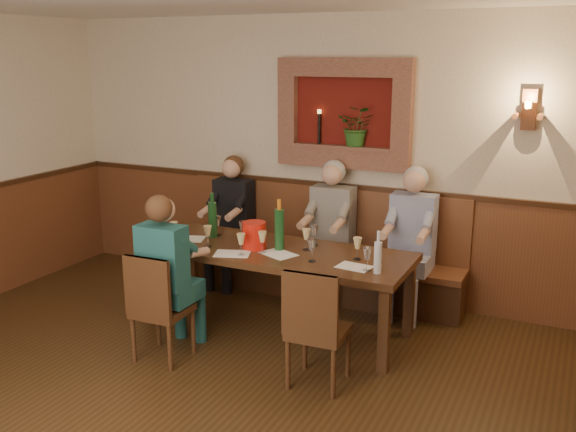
# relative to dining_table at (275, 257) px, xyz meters

# --- Properties ---
(room_shell) EXTENTS (6.04, 6.04, 2.82)m
(room_shell) POSITION_rel_dining_table_xyz_m (0.00, -1.85, 1.21)
(room_shell) COLOR #C3B193
(room_shell) RESTS_ON ground
(wainscoting) EXTENTS (6.02, 6.02, 1.15)m
(wainscoting) POSITION_rel_dining_table_xyz_m (0.00, -1.85, -0.09)
(wainscoting) COLOR brown
(wainscoting) RESTS_ON ground
(wall_niche) EXTENTS (1.36, 0.30, 1.06)m
(wall_niche) POSITION_rel_dining_table_xyz_m (0.24, 1.09, 1.13)
(wall_niche) COLOR #5E130D
(wall_niche) RESTS_ON ground
(wall_sconce) EXTENTS (0.25, 0.20, 0.35)m
(wall_sconce) POSITION_rel_dining_table_xyz_m (1.90, 1.08, 1.27)
(wall_sconce) COLOR brown
(wall_sconce) RESTS_ON ground
(dining_table) EXTENTS (2.40, 0.90, 0.75)m
(dining_table) POSITION_rel_dining_table_xyz_m (0.00, 0.00, 0.00)
(dining_table) COLOR #382310
(dining_table) RESTS_ON ground
(bench) EXTENTS (3.00, 0.45, 1.11)m
(bench) POSITION_rel_dining_table_xyz_m (0.00, 0.94, -0.35)
(bench) COLOR #381E0F
(bench) RESTS_ON ground
(chair_near_left) EXTENTS (0.42, 0.42, 0.91)m
(chair_near_left) POSITION_rel_dining_table_xyz_m (-0.57, -0.92, -0.41)
(chair_near_left) COLOR #382310
(chair_near_left) RESTS_ON ground
(chair_near_right) EXTENTS (0.43, 0.43, 0.93)m
(chair_near_right) POSITION_rel_dining_table_xyz_m (0.73, -0.77, -0.40)
(chair_near_right) COLOR #382310
(chair_near_right) RESTS_ON ground
(person_bench_left) EXTENTS (0.40, 0.49, 1.38)m
(person_bench_left) POSITION_rel_dining_table_xyz_m (-0.95, 0.84, -0.10)
(person_bench_left) COLOR black
(person_bench_left) RESTS_ON ground
(person_bench_mid) EXTENTS (0.42, 0.51, 1.42)m
(person_bench_mid) POSITION_rel_dining_table_xyz_m (0.18, 0.84, -0.09)
(person_bench_mid) COLOR #595551
(person_bench_mid) RESTS_ON ground
(person_bench_right) EXTENTS (0.42, 0.51, 1.42)m
(person_bench_right) POSITION_rel_dining_table_xyz_m (0.98, 0.84, -0.09)
(person_bench_right) COLOR navy
(person_bench_right) RESTS_ON ground
(person_chair_front) EXTENTS (0.39, 0.48, 1.36)m
(person_chair_front) POSITION_rel_dining_table_xyz_m (-0.57, -0.78, -0.12)
(person_chair_front) COLOR #16364E
(person_chair_front) RESTS_ON ground
(spittoon_bucket) EXTENTS (0.27, 0.27, 0.24)m
(spittoon_bucket) POSITION_rel_dining_table_xyz_m (-0.18, -0.05, 0.19)
(spittoon_bucket) COLOR red
(spittoon_bucket) RESTS_ON dining_table
(wine_bottle_green_a) EXTENTS (0.10, 0.10, 0.45)m
(wine_bottle_green_a) POSITION_rel_dining_table_xyz_m (0.04, 0.00, 0.27)
(wine_bottle_green_a) COLOR #19471E
(wine_bottle_green_a) RESTS_ON dining_table
(wine_bottle_green_b) EXTENTS (0.10, 0.10, 0.42)m
(wine_bottle_green_b) POSITION_rel_dining_table_xyz_m (-0.69, 0.09, 0.25)
(wine_bottle_green_b) COLOR #19471E
(wine_bottle_green_b) RESTS_ON dining_table
(water_bottle) EXTENTS (0.06, 0.06, 0.34)m
(water_bottle) POSITION_rel_dining_table_xyz_m (1.00, -0.22, 0.21)
(water_bottle) COLOR silver
(water_bottle) RESTS_ON dining_table
(tasting_sheet_a) EXTENTS (0.36, 0.31, 0.00)m
(tasting_sheet_a) POSITION_rel_dining_table_xyz_m (-0.88, -0.06, 0.08)
(tasting_sheet_a) COLOR white
(tasting_sheet_a) RESTS_ON dining_table
(tasting_sheet_b) EXTENTS (0.36, 0.32, 0.00)m
(tasting_sheet_b) POSITION_rel_dining_table_xyz_m (0.09, -0.11, 0.08)
(tasting_sheet_b) COLOR white
(tasting_sheet_b) RESTS_ON dining_table
(tasting_sheet_c) EXTENTS (0.29, 0.23, 0.00)m
(tasting_sheet_c) POSITION_rel_dining_table_xyz_m (0.79, -0.16, 0.08)
(tasting_sheet_c) COLOR white
(tasting_sheet_c) RESTS_ON dining_table
(tasting_sheet_d) EXTENTS (0.36, 0.30, 0.00)m
(tasting_sheet_d) POSITION_rel_dining_table_xyz_m (-0.27, -0.28, 0.08)
(tasting_sheet_d) COLOR white
(tasting_sheet_d) RESTS_ON dining_table
(wine_glass_0) EXTENTS (0.08, 0.08, 0.19)m
(wine_glass_0) POSITION_rel_dining_table_xyz_m (-0.92, -0.20, 0.17)
(wine_glass_0) COLOR #D9C381
(wine_glass_0) RESTS_ON dining_table
(wine_glass_1) EXTENTS (0.08, 0.08, 0.19)m
(wine_glass_1) POSITION_rel_dining_table_xyz_m (-0.69, 0.16, 0.17)
(wine_glass_1) COLOR white
(wine_glass_1) RESTS_ON dining_table
(wine_glass_2) EXTENTS (0.08, 0.08, 0.19)m
(wine_glass_2) POSITION_rel_dining_table_xyz_m (-0.58, -0.19, 0.17)
(wine_glass_2) COLOR #D9C381
(wine_glass_2) RESTS_ON dining_table
(wine_glass_3) EXTENTS (0.08, 0.08, 0.19)m
(wine_glass_3) POSITION_rel_dining_table_xyz_m (-0.37, 0.09, 0.17)
(wine_glass_3) COLOR white
(wine_glass_3) RESTS_ON dining_table
(wine_glass_4) EXTENTS (0.08, 0.08, 0.19)m
(wine_glass_4) POSITION_rel_dining_table_xyz_m (-0.05, -0.14, 0.17)
(wine_glass_4) COLOR #D9C381
(wine_glass_4) RESTS_ON dining_table
(wine_glass_5) EXTENTS (0.08, 0.08, 0.19)m
(wine_glass_5) POSITION_rel_dining_table_xyz_m (0.25, 0.10, 0.17)
(wine_glass_5) COLOR #D9C381
(wine_glass_5) RESTS_ON dining_table
(wine_glass_6) EXTENTS (0.08, 0.08, 0.19)m
(wine_glass_6) POSITION_rel_dining_table_xyz_m (0.43, -0.18, 0.17)
(wine_glass_6) COLOR white
(wine_glass_6) RESTS_ON dining_table
(wine_glass_7) EXTENTS (0.08, 0.08, 0.19)m
(wine_glass_7) POSITION_rel_dining_table_xyz_m (0.75, 0.03, 0.17)
(wine_glass_7) COLOR #D9C381
(wine_glass_7) RESTS_ON dining_table
(wine_glass_8) EXTENTS (0.08, 0.08, 0.19)m
(wine_glass_8) POSITION_rel_dining_table_xyz_m (0.91, -0.21, 0.17)
(wine_glass_8) COLOR white
(wine_glass_8) RESTS_ON dining_table
(wine_glass_9) EXTENTS (0.08, 0.08, 0.19)m
(wine_glass_9) POSITION_rel_dining_table_xyz_m (-0.18, -0.28, 0.17)
(wine_glass_9) COLOR #D9C381
(wine_glass_9) RESTS_ON dining_table
(wine_glass_10) EXTENTS (0.08, 0.08, 0.19)m
(wine_glass_10) POSITION_rel_dining_table_xyz_m (0.27, 0.24, 0.17)
(wine_glass_10) COLOR white
(wine_glass_10) RESTS_ON dining_table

